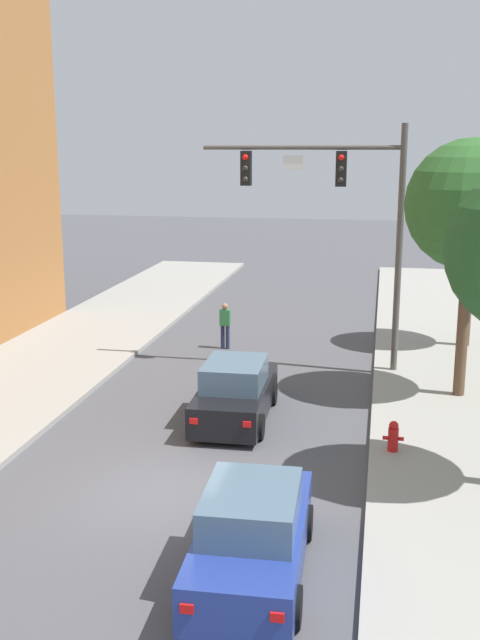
# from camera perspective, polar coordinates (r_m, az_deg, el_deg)

# --- Properties ---
(ground_plane) EXTENTS (120.00, 120.00, 0.00)m
(ground_plane) POSITION_cam_1_polar(r_m,az_deg,el_deg) (15.95, -5.40, -13.04)
(ground_plane) COLOR #4C4C51
(traffic_signal_mast) EXTENTS (6.15, 0.38, 7.50)m
(traffic_signal_mast) POSITION_cam_1_polar(r_m,az_deg,el_deg) (23.23, 7.86, 8.81)
(traffic_signal_mast) COLOR #514C47
(traffic_signal_mast) RESTS_ON sidewalk_right
(car_lead_black) EXTENTS (1.90, 4.27, 1.60)m
(car_lead_black) POSITION_cam_1_polar(r_m,az_deg,el_deg) (19.66, -0.35, -5.55)
(car_lead_black) COLOR black
(car_lead_black) RESTS_ON ground
(car_following_blue) EXTENTS (1.94, 4.29, 1.60)m
(car_following_blue) POSITION_cam_1_polar(r_m,az_deg,el_deg) (12.92, 0.94, -16.01)
(car_following_blue) COLOR navy
(car_following_blue) RESTS_ON ground
(pedestrian_crossing_road) EXTENTS (0.36, 0.22, 1.64)m
(pedestrian_crossing_road) POSITION_cam_1_polar(r_m,az_deg,el_deg) (26.38, -1.14, -0.27)
(pedestrian_crossing_road) COLOR #232847
(pedestrian_crossing_road) RESTS_ON ground
(fire_hydrant) EXTENTS (0.48, 0.24, 0.72)m
(fire_hydrant) POSITION_cam_1_polar(r_m,az_deg,el_deg) (17.79, 11.54, -8.62)
(fire_hydrant) COLOR red
(fire_hydrant) RESTS_ON sidewalk_right
(street_tree_second) EXTENTS (3.52, 3.52, 7.09)m
(street_tree_second) POSITION_cam_1_polar(r_m,az_deg,el_deg) (21.18, 17.13, 8.29)
(street_tree_second) COLOR brown
(street_tree_second) RESTS_ON sidewalk_right
(street_tree_third) EXTENTS (3.22, 3.22, 6.41)m
(street_tree_third) POSITION_cam_1_polar(r_m,az_deg,el_deg) (26.87, 17.31, 8.06)
(street_tree_third) COLOR brown
(street_tree_third) RESTS_ON sidewalk_right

